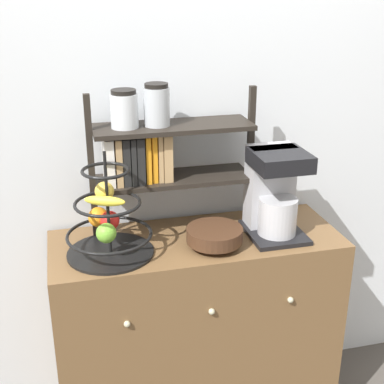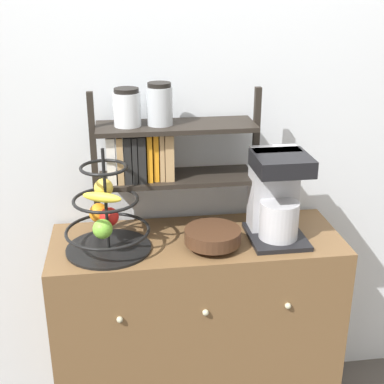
# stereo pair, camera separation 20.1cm
# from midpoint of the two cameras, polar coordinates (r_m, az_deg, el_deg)

# --- Properties ---
(wall_back) EXTENTS (7.00, 0.05, 2.60)m
(wall_back) POSITION_cam_midpoint_polar(r_m,az_deg,el_deg) (2.19, 2.21, 7.91)
(wall_back) COLOR silver
(wall_back) RESTS_ON ground_plane
(sideboard) EXTENTS (1.14, 0.45, 0.88)m
(sideboard) POSITION_cam_midpoint_polar(r_m,az_deg,el_deg) (2.33, 3.05, -14.74)
(sideboard) COLOR brown
(sideboard) RESTS_ON ground_plane
(coffee_maker) EXTENTS (0.21, 0.26, 0.35)m
(coffee_maker) POSITION_cam_midpoint_polar(r_m,az_deg,el_deg) (2.09, 11.75, -0.39)
(coffee_maker) COLOR black
(coffee_maker) RESTS_ON sideboard
(fruit_stand) EXTENTS (0.32, 0.32, 0.40)m
(fruit_stand) POSITION_cam_midpoint_polar(r_m,az_deg,el_deg) (1.98, -6.32, -2.90)
(fruit_stand) COLOR black
(fruit_stand) RESTS_ON sideboard
(wooden_bowl) EXTENTS (0.21, 0.21, 0.08)m
(wooden_bowl) POSITION_cam_midpoint_polar(r_m,az_deg,el_deg) (2.02, 5.09, -4.85)
(wooden_bowl) COLOR #422819
(wooden_bowl) RESTS_ON sideboard
(shelf_hutch) EXTENTS (0.66, 0.20, 0.59)m
(shelf_hutch) POSITION_cam_midpoint_polar(r_m,az_deg,el_deg) (2.05, -1.32, 5.03)
(shelf_hutch) COLOR black
(shelf_hutch) RESTS_ON sideboard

